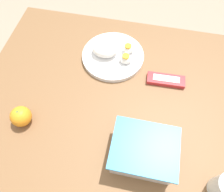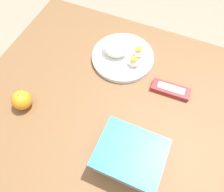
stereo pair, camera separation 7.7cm
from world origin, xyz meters
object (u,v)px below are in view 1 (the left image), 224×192
(orange_fruit, at_px, (21,116))
(candy_bar, at_px, (166,80))
(food_container, at_px, (143,152))
(rice_plate, at_px, (112,54))

(orange_fruit, bearing_deg, candy_bar, -150.48)
(food_container, distance_m, candy_bar, 0.31)
(food_container, height_order, rice_plate, food_container)
(rice_plate, bearing_deg, orange_fruit, 54.64)
(orange_fruit, bearing_deg, food_container, 174.81)
(rice_plate, relative_size, candy_bar, 1.74)
(candy_bar, bearing_deg, orange_fruit, 29.52)
(candy_bar, bearing_deg, rice_plate, -18.47)
(orange_fruit, distance_m, rice_plate, 0.42)
(food_container, xyz_separation_m, rice_plate, (0.17, -0.38, -0.02))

